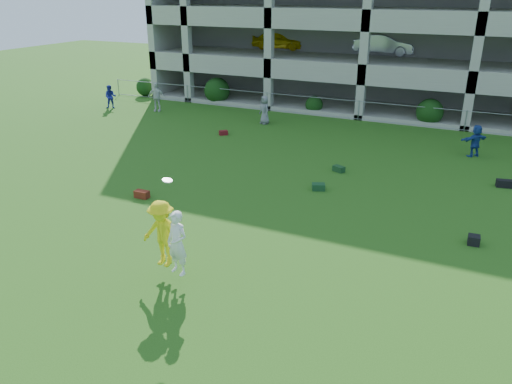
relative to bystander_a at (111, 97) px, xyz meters
The scene contains 15 objects.
ground 21.86m from the bystander_a, 44.42° to the right, with size 100.00×100.00×0.00m, color #235114.
bystander_a is the anchor object (origin of this frame).
bystander_b 3.25m from the bystander_a, 11.26° to the left, with size 1.08×0.45×1.84m, color silver.
bystander_c 10.83m from the bystander_a, ahead, with size 0.80×0.52×1.64m, color gray.
bystander_d 22.31m from the bystander_a, ahead, with size 1.42×0.45×1.53m, color #1F4091.
bag_red_a 16.01m from the bystander_a, 46.20° to the right, with size 0.55×0.30×0.28m, color #56190E.
bag_green_c 18.74m from the bystander_a, 25.18° to the right, with size 0.50×0.35×0.26m, color #14371F.
crate_d 24.98m from the bystander_a, 24.26° to the right, with size 0.35×0.35×0.30m, color black.
bag_black_e 24.07m from the bystander_a, 10.87° to the right, with size 0.60×0.30×0.30m, color black.
bag_red_f 10.10m from the bystander_a, 14.58° to the right, with size 0.45×0.28×0.24m, color #5A0F15.
bag_green_g 17.98m from the bystander_a, 18.05° to the right, with size 0.50×0.30×0.25m, color #143720.
frisbee_contest 21.96m from the bystander_a, 46.23° to the right, with size 1.59×0.84×2.56m.
parking_garage 20.61m from the bystander_a, 38.51° to the left, with size 30.00×14.00×12.00m.
fence 16.04m from the bystander_a, 13.36° to the left, with size 36.06×0.06×1.20m.
shrub_row 20.69m from the bystander_a, 12.31° to the left, with size 34.38×2.52×3.50m.
Camera 1 is at (6.77, -10.35, 7.46)m, focal length 35.00 mm.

